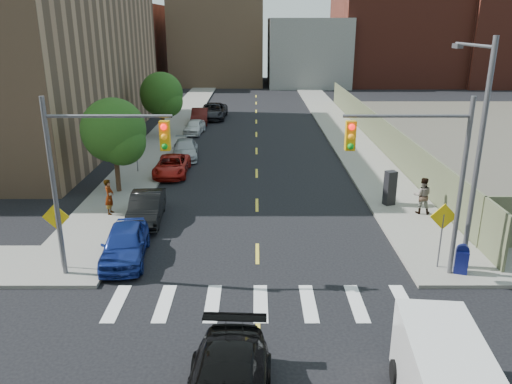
{
  "coord_description": "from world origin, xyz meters",
  "views": [
    {
      "loc": [
        -0.08,
        -11.41,
        9.43
      ],
      "look_at": [
        -0.06,
        10.34,
        2.0
      ],
      "focal_mm": 35.0,
      "sensor_mm": 36.0,
      "label": 1
    }
  ],
  "objects_px": {
    "parked_car_grey": "(213,111)",
    "payphone": "(390,188)",
    "mailbox": "(462,259)",
    "pedestrian_west": "(109,197)",
    "parked_car_black": "(146,208)",
    "parked_car_red": "(172,166)",
    "parked_car_white": "(194,127)",
    "pedestrian_east": "(422,195)",
    "parked_car_silver": "(185,149)",
    "parked_car_maroon": "(200,116)",
    "parked_car_blue": "(125,243)"
  },
  "relations": [
    {
      "from": "parked_car_grey",
      "to": "payphone",
      "type": "xyz_separation_m",
      "value": [
        11.51,
        -25.94,
        0.3
      ]
    },
    {
      "from": "mailbox",
      "to": "pedestrian_west",
      "type": "bearing_deg",
      "value": 174.77
    },
    {
      "from": "parked_car_black",
      "to": "pedestrian_west",
      "type": "xyz_separation_m",
      "value": [
        -1.98,
        0.63,
        0.35
      ]
    },
    {
      "from": "parked_car_red",
      "to": "parked_car_grey",
      "type": "height_order",
      "value": "parked_car_grey"
    },
    {
      "from": "parked_car_white",
      "to": "payphone",
      "type": "xyz_separation_m",
      "value": [
        12.57,
        -18.55,
        0.44
      ]
    },
    {
      "from": "parked_car_red",
      "to": "pedestrian_east",
      "type": "xyz_separation_m",
      "value": [
        13.89,
        -7.27,
        0.48
      ]
    },
    {
      "from": "payphone",
      "to": "parked_car_silver",
      "type": "bearing_deg",
      "value": 120.09
    },
    {
      "from": "parked_car_white",
      "to": "pedestrian_east",
      "type": "distance_m",
      "value": 24.22
    },
    {
      "from": "parked_car_grey",
      "to": "mailbox",
      "type": "xyz_separation_m",
      "value": [
        12.35,
        -33.66,
        -0.05
      ]
    },
    {
      "from": "mailbox",
      "to": "parked_car_black",
      "type": "bearing_deg",
      "value": 174.08
    },
    {
      "from": "parked_car_black",
      "to": "pedestrian_east",
      "type": "height_order",
      "value": "pedestrian_east"
    },
    {
      "from": "parked_car_maroon",
      "to": "payphone",
      "type": "bearing_deg",
      "value": -64.54
    },
    {
      "from": "pedestrian_west",
      "to": "pedestrian_east",
      "type": "xyz_separation_m",
      "value": [
        15.87,
        0.06,
        0.04
      ]
    },
    {
      "from": "parked_car_blue",
      "to": "parked_car_white",
      "type": "distance_m",
      "value": 24.82
    },
    {
      "from": "parked_car_blue",
      "to": "parked_car_black",
      "type": "xyz_separation_m",
      "value": [
        0.0,
        4.3,
        -0.03
      ]
    },
    {
      "from": "mailbox",
      "to": "pedestrian_east",
      "type": "height_order",
      "value": "pedestrian_east"
    },
    {
      "from": "parked_car_black",
      "to": "pedestrian_west",
      "type": "bearing_deg",
      "value": 158.38
    },
    {
      "from": "parked_car_silver",
      "to": "parked_car_white",
      "type": "height_order",
      "value": "parked_car_silver"
    },
    {
      "from": "parked_car_black",
      "to": "mailbox",
      "type": "height_order",
      "value": "parked_car_black"
    },
    {
      "from": "parked_car_red",
      "to": "pedestrian_west",
      "type": "bearing_deg",
      "value": -105.73
    },
    {
      "from": "parked_car_black",
      "to": "parked_car_red",
      "type": "relative_size",
      "value": 0.97
    },
    {
      "from": "parked_car_red",
      "to": "pedestrian_east",
      "type": "bearing_deg",
      "value": -28.23
    },
    {
      "from": "parked_car_white",
      "to": "mailbox",
      "type": "relative_size",
      "value": 3.13
    },
    {
      "from": "parked_car_red",
      "to": "parked_car_white",
      "type": "height_order",
      "value": "parked_car_white"
    },
    {
      "from": "parked_car_blue",
      "to": "parked_car_red",
      "type": "relative_size",
      "value": 0.97
    },
    {
      "from": "parked_car_maroon",
      "to": "pedestrian_west",
      "type": "relative_size",
      "value": 2.45
    },
    {
      "from": "parked_car_black",
      "to": "pedestrian_west",
      "type": "height_order",
      "value": "pedestrian_west"
    },
    {
      "from": "parked_car_maroon",
      "to": "pedestrian_west",
      "type": "distance_m",
      "value": 24.59
    },
    {
      "from": "parked_car_white",
      "to": "parked_car_grey",
      "type": "relative_size",
      "value": 0.67
    },
    {
      "from": "parked_car_grey",
      "to": "pedestrian_west",
      "type": "height_order",
      "value": "pedestrian_west"
    },
    {
      "from": "parked_car_black",
      "to": "parked_car_red",
      "type": "distance_m",
      "value": 7.96
    },
    {
      "from": "parked_car_white",
      "to": "payphone",
      "type": "bearing_deg",
      "value": -50.06
    },
    {
      "from": "parked_car_red",
      "to": "parked_car_maroon",
      "type": "xyz_separation_m",
      "value": [
        0.0,
        17.18,
        0.12
      ]
    },
    {
      "from": "parked_car_maroon",
      "to": "parked_car_grey",
      "type": "distance_m",
      "value": 2.97
    },
    {
      "from": "parked_car_red",
      "to": "mailbox",
      "type": "height_order",
      "value": "mailbox"
    },
    {
      "from": "parked_car_black",
      "to": "parked_car_silver",
      "type": "distance_m",
      "value": 12.21
    },
    {
      "from": "parked_car_maroon",
      "to": "parked_car_silver",
      "type": "bearing_deg",
      "value": -91.73
    },
    {
      "from": "pedestrian_west",
      "to": "mailbox",
      "type": "bearing_deg",
      "value": -112.88
    },
    {
      "from": "parked_car_silver",
      "to": "pedestrian_east",
      "type": "bearing_deg",
      "value": -46.22
    },
    {
      "from": "parked_car_silver",
      "to": "pedestrian_west",
      "type": "relative_size",
      "value": 2.44
    },
    {
      "from": "parked_car_black",
      "to": "payphone",
      "type": "distance_m",
      "value": 12.73
    },
    {
      "from": "mailbox",
      "to": "parked_car_maroon",
      "type": "bearing_deg",
      "value": 130.75
    },
    {
      "from": "parked_car_red",
      "to": "pedestrian_east",
      "type": "distance_m",
      "value": 15.68
    },
    {
      "from": "parked_car_red",
      "to": "parked_car_white",
      "type": "bearing_deg",
      "value": 89.41
    },
    {
      "from": "parked_car_red",
      "to": "parked_car_grey",
      "type": "distance_m",
      "value": 19.98
    },
    {
      "from": "parked_car_blue",
      "to": "parked_car_red",
      "type": "xyz_separation_m",
      "value": [
        0.0,
        12.26,
        -0.12
      ]
    },
    {
      "from": "parked_car_silver",
      "to": "mailbox",
      "type": "relative_size",
      "value": 3.72
    },
    {
      "from": "parked_car_maroon",
      "to": "pedestrian_east",
      "type": "distance_m",
      "value": 28.12
    },
    {
      "from": "payphone",
      "to": "pedestrian_west",
      "type": "distance_m",
      "value": 14.62
    },
    {
      "from": "parked_car_black",
      "to": "parked_car_white",
      "type": "bearing_deg",
      "value": 86.04
    }
  ]
}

